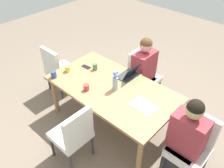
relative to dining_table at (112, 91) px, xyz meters
The scene contains 17 objects.
ground_plane 0.65m from the dining_table, ahead, with size 10.00×10.00×0.00m, color #756656.
dining_table is the anchor object (origin of this frame).
chair_far_left_near 0.84m from the dining_table, 95.08° to the left, with size 0.44×0.44×0.90m.
person_far_left_near 0.77m from the dining_table, 89.88° to the left, with size 0.36×0.40×1.19m.
chair_head_right_left_mid 1.26m from the dining_table, ahead, with size 0.44×0.44×0.90m.
person_head_right_left_mid 1.20m from the dining_table, ahead, with size 0.40×0.36×1.19m.
chair_head_left_left_far 1.25m from the dining_table, behind, with size 0.44×0.44×0.90m.
chair_near_right_near 0.82m from the dining_table, 83.66° to the right, with size 0.44×0.44×0.90m.
flower_vase 0.23m from the dining_table, ahead, with size 0.08×0.10×0.30m.
placemat_far_left_near 0.36m from the dining_table, 89.88° to the left, with size 0.36×0.26×0.00m, color #7FAD70.
placemat_head_right_left_mid 0.57m from the dining_table, ahead, with size 0.36×0.26×0.00m, color #7FAD70.
laptop_far_left_near 0.37m from the dining_table, 86.34° to the left, with size 0.22×0.32×0.20m.
coffee_mug_near_left 0.53m from the dining_table, 163.51° to the left, with size 0.07×0.07×0.10m, color #47704C.
coffee_mug_near_right 0.38m from the dining_table, 126.57° to the right, with size 0.08×0.08×0.09m, color #AD3D38.
coffee_mug_centre_left 0.90m from the dining_table, 152.48° to the right, with size 0.08×0.08×0.10m, color #33477A.
coffee_mug_centre_right 0.79m from the dining_table, 167.48° to the right, with size 0.08×0.08×0.09m, color #DBC64C.
phone_black 0.65m from the dining_table, behind, with size 0.15×0.07×0.01m, color black.
Camera 1 is at (1.73, -1.89, 2.75)m, focal length 37.18 mm.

